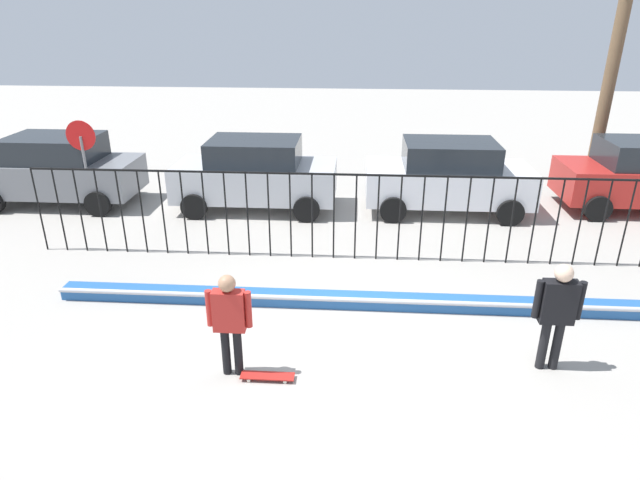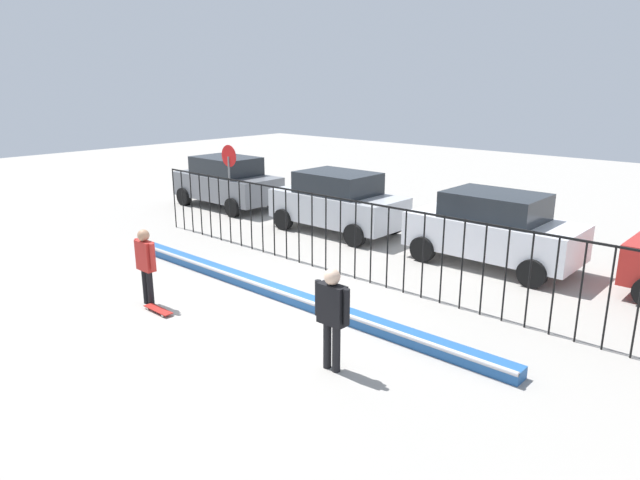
{
  "view_description": "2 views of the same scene",
  "coord_description": "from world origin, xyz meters",
  "px_view_note": "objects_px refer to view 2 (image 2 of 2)",
  "views": [
    {
      "loc": [
        -0.01,
        -7.83,
        5.1
      ],
      "look_at": [
        -0.71,
        2.34,
        0.72
      ],
      "focal_mm": 30.59,
      "sensor_mm": 36.0,
      "label": 1
    },
    {
      "loc": [
        8.44,
        -7.04,
        4.57
      ],
      "look_at": [
        -0.22,
        2.56,
        0.94
      ],
      "focal_mm": 31.6,
      "sensor_mm": 36.0,
      "label": 2
    }
  ],
  "objects_px": {
    "skateboarder": "(146,260)",
    "skateboard": "(158,310)",
    "stop_sign": "(229,171)",
    "parked_car_silver": "(337,202)",
    "parked_car_white": "(493,228)",
    "parked_car_gray": "(227,182)",
    "camera_operator": "(332,310)"
  },
  "relations": [
    {
      "from": "skateboarder",
      "to": "parked_car_gray",
      "type": "xyz_separation_m",
      "value": [
        -6.44,
        7.35,
        -0.02
      ]
    },
    {
      "from": "camera_operator",
      "to": "parked_car_silver",
      "type": "distance_m",
      "value": 8.9
    },
    {
      "from": "skateboarder",
      "to": "skateboard",
      "type": "relative_size",
      "value": 2.06
    },
    {
      "from": "parked_car_silver",
      "to": "stop_sign",
      "type": "bearing_deg",
      "value": -167.39
    },
    {
      "from": "parked_car_gray",
      "to": "stop_sign",
      "type": "xyz_separation_m",
      "value": [
        1.27,
        -0.88,
        0.64
      ]
    },
    {
      "from": "parked_car_white",
      "to": "parked_car_silver",
      "type": "bearing_deg",
      "value": -175.87
    },
    {
      "from": "skateboard",
      "to": "camera_operator",
      "type": "distance_m",
      "value": 4.38
    },
    {
      "from": "parked_car_gray",
      "to": "parked_car_silver",
      "type": "height_order",
      "value": "same"
    },
    {
      "from": "skateboarder",
      "to": "camera_operator",
      "type": "xyz_separation_m",
      "value": [
        4.76,
        0.47,
        0.06
      ]
    },
    {
      "from": "parked_car_white",
      "to": "stop_sign",
      "type": "distance_m",
      "value": 9.43
    },
    {
      "from": "skateboarder",
      "to": "stop_sign",
      "type": "height_order",
      "value": "stop_sign"
    },
    {
      "from": "parked_car_gray",
      "to": "parked_car_white",
      "type": "bearing_deg",
      "value": -2.92
    },
    {
      "from": "stop_sign",
      "to": "skateboard",
      "type": "bearing_deg",
      "value": -49.12
    },
    {
      "from": "parked_car_silver",
      "to": "stop_sign",
      "type": "distance_m",
      "value": 4.36
    },
    {
      "from": "camera_operator",
      "to": "parked_car_gray",
      "type": "distance_m",
      "value": 13.14
    },
    {
      "from": "skateboard",
      "to": "parked_car_gray",
      "type": "xyz_separation_m",
      "value": [
        -6.97,
        7.47,
        0.91
      ]
    },
    {
      "from": "parked_car_silver",
      "to": "stop_sign",
      "type": "xyz_separation_m",
      "value": [
        -4.23,
        -0.84,
        0.64
      ]
    },
    {
      "from": "camera_operator",
      "to": "parked_car_gray",
      "type": "relative_size",
      "value": 0.41
    },
    {
      "from": "skateboard",
      "to": "parked_car_silver",
      "type": "height_order",
      "value": "parked_car_silver"
    },
    {
      "from": "parked_car_gray",
      "to": "parked_car_silver",
      "type": "distance_m",
      "value": 5.5
    },
    {
      "from": "skateboarder",
      "to": "parked_car_gray",
      "type": "distance_m",
      "value": 9.77
    },
    {
      "from": "skateboarder",
      "to": "parked_car_silver",
      "type": "distance_m",
      "value": 7.37
    },
    {
      "from": "parked_car_gray",
      "to": "skateboard",
      "type": "bearing_deg",
      "value": -50.26
    },
    {
      "from": "skateboard",
      "to": "parked_car_silver",
      "type": "relative_size",
      "value": 0.19
    },
    {
      "from": "skateboarder",
      "to": "parked_car_silver",
      "type": "xyz_separation_m",
      "value": [
        -0.93,
        7.31,
        -0.02
      ]
    },
    {
      "from": "parked_car_gray",
      "to": "parked_car_silver",
      "type": "bearing_deg",
      "value": -3.71
    },
    {
      "from": "skateboarder",
      "to": "parked_car_gray",
      "type": "bearing_deg",
      "value": 143.83
    },
    {
      "from": "skateboard",
      "to": "stop_sign",
      "type": "relative_size",
      "value": 0.32
    },
    {
      "from": "skateboarder",
      "to": "parked_car_gray",
      "type": "relative_size",
      "value": 0.38
    },
    {
      "from": "camera_operator",
      "to": "skateboarder",
      "type": "bearing_deg",
      "value": 25.77
    },
    {
      "from": "skateboard",
      "to": "camera_operator",
      "type": "xyz_separation_m",
      "value": [
        4.22,
        0.59,
        0.99
      ]
    },
    {
      "from": "skateboard",
      "to": "parked_car_gray",
      "type": "bearing_deg",
      "value": 118.02
    }
  ]
}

